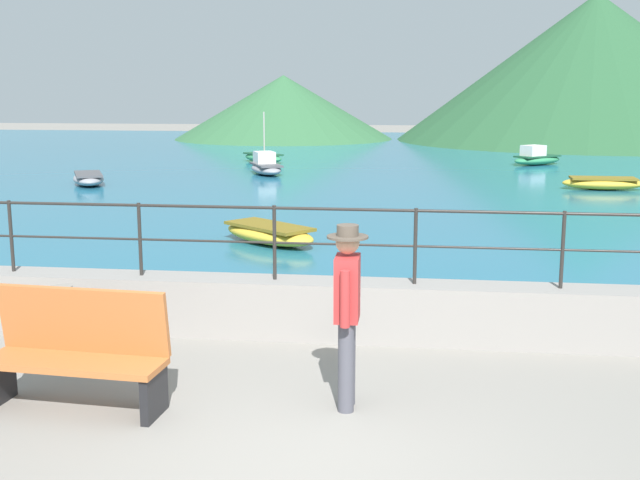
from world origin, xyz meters
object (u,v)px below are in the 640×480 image
object	(u,v)px
boat_1	(269,233)
boat_3	(263,157)
bench_main	(78,350)
boat_2	(536,158)
boat_5	(88,178)
bollard	(64,317)
boat_0	(266,166)
person_walking	(347,307)
boat_6	(603,183)

from	to	relation	value
boat_1	boat_3	bearing A→B (deg)	101.89
bench_main	boat_3	world-z (taller)	boat_3
boat_2	boat_5	xyz separation A→B (m)	(-14.48, -8.43, -0.07)
bollard	boat_0	size ratio (longest dim) A/B	0.30
person_walking	boat_6	distance (m)	17.90
boat_0	boat_2	xyz separation A→B (m)	(9.69, 4.70, 0.00)
bench_main	boat_1	xyz separation A→B (m)	(0.28, 7.89, -0.30)
boat_1	boat_2	world-z (taller)	boat_2
boat_2	boat_6	distance (m)	7.67
person_walking	boat_3	world-z (taller)	boat_3
person_walking	boat_2	size ratio (longest dim) A/B	0.75
boat_5	boat_6	bearing A→B (deg)	3.02
boat_2	boat_5	distance (m)	16.75
person_walking	boat_6	bearing A→B (deg)	70.92
person_walking	boat_5	distance (m)	18.71
boat_5	bollard	bearing A→B (deg)	-67.54
boat_1	boat_2	bearing A→B (deg)	67.02
person_walking	boat_6	xyz separation A→B (m)	(5.85, 16.91, -0.72)
boat_1	boat_2	xyz separation A→B (m)	(7.18, 16.94, 0.07)
bench_main	boat_6	xyz separation A→B (m)	(8.35, 17.21, -0.30)
boat_1	boat_3	size ratio (longest dim) A/B	1.03
boat_6	person_walking	bearing A→B (deg)	-109.08
boat_1	person_walking	bearing A→B (deg)	-73.67
bench_main	boat_5	size ratio (longest dim) A/B	0.71
boat_5	boat_6	size ratio (longest dim) A/B	1.06
boat_5	boat_3	bearing A→B (deg)	64.75
bollard	boat_3	distance (m)	22.95
boat_1	boat_5	size ratio (longest dim) A/B	0.96
boat_0	boat_1	size ratio (longest dim) A/B	1.05
boat_1	boat_6	bearing A→B (deg)	49.09
bollard	boat_1	size ratio (longest dim) A/B	0.31
bench_main	boat_5	xyz separation A→B (m)	(-7.02, 16.40, -0.30)
bollard	boat_3	bearing A→B (deg)	95.75
boat_2	boat_3	bearing A→B (deg)	-178.05
person_walking	bollard	xyz separation A→B (m)	(-3.42, 1.33, -0.61)
boat_2	boat_3	distance (m)	10.68
bollard	boat_3	xyz separation A→B (m)	(-2.30, 22.84, -0.11)
boat_0	bollard	bearing A→B (deg)	-85.92
bollard	boat_1	xyz separation A→B (m)	(1.19, 6.26, -0.11)
bollard	boat_0	xyz separation A→B (m)	(-1.32, 18.50, -0.04)
boat_5	boat_1	bearing A→B (deg)	-49.38
boat_0	boat_6	bearing A→B (deg)	-15.41
person_walking	bollard	distance (m)	3.72
person_walking	bench_main	bearing A→B (deg)	-173.17
boat_6	boat_2	bearing A→B (deg)	96.66
boat_3	boat_5	size ratio (longest dim) A/B	0.93
boat_1	boat_0	bearing A→B (deg)	101.60
boat_0	boat_6	size ratio (longest dim) A/B	1.06
bollard	boat_1	bearing A→B (deg)	79.22
boat_1	boat_5	distance (m)	11.21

